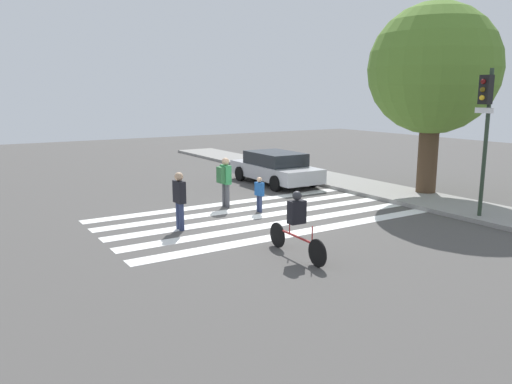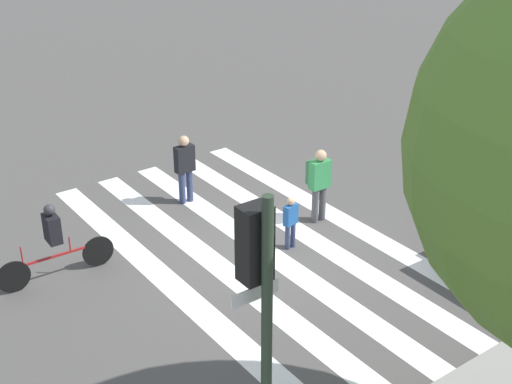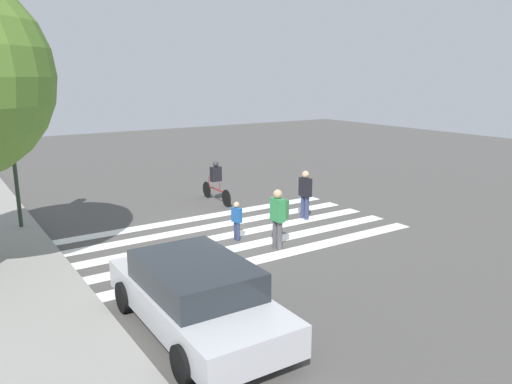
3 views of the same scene
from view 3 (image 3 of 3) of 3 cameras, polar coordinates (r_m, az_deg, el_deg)
The scene contains 9 objects.
ground_plane at distance 15.43m, azimuth -2.13°, elevation -4.78°, with size 60.00×60.00×0.00m, color #4C4947.
sidewalk_curb at distance 13.45m, azimuth -25.75°, elevation -8.58°, with size 36.00×2.50×0.14m.
crosswalk_stripes at distance 15.43m, azimuth -2.13°, elevation -4.77°, with size 4.94×10.00×0.01m.
traffic_light at distance 16.76m, azimuth -25.83°, elevation 6.54°, with size 0.60×0.50×4.56m.
pedestrian_child_with_backpack at distance 16.83m, azimuth 5.64°, elevation 0.01°, with size 0.47×0.25×1.66m.
pedestrian_adult_tall_backpack at distance 14.66m, azimuth -2.22°, elevation -3.06°, with size 0.35×0.21×1.16m.
pedestrian_adult_blue_shirt at distance 13.88m, azimuth 2.61°, elevation -2.54°, with size 0.48×0.40×1.70m.
cyclist_far_lane at distance 19.11m, azimuth -4.60°, elevation 1.38°, with size 2.31×0.41×1.60m.
car_parked_silver_sedan at distance 9.72m, azimuth -6.94°, elevation -11.52°, with size 4.70×2.11×1.38m.
Camera 3 is at (-12.53, 7.64, 4.76)m, focal length 35.00 mm.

